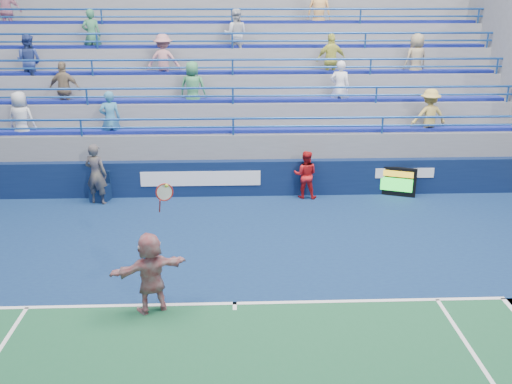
{
  "coord_description": "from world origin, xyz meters",
  "views": [
    {
      "loc": [
        0.04,
        -10.01,
        5.9
      ],
      "look_at": [
        0.52,
        2.5,
        1.5
      ],
      "focal_mm": 40.0,
      "sensor_mm": 36.0,
      "label": 1
    }
  ],
  "objects_px": {
    "judge_chair": "(100,192)",
    "ball_girl": "(305,175)",
    "tennis_player": "(151,273)",
    "line_judge": "(96,174)",
    "serve_speed_board": "(394,181)"
  },
  "relations": [
    {
      "from": "line_judge",
      "to": "ball_girl",
      "type": "distance_m",
      "value": 6.15
    },
    {
      "from": "judge_chair",
      "to": "ball_girl",
      "type": "bearing_deg",
      "value": 0.16
    },
    {
      "from": "serve_speed_board",
      "to": "ball_girl",
      "type": "distance_m",
      "value": 2.76
    },
    {
      "from": "line_judge",
      "to": "serve_speed_board",
      "type": "bearing_deg",
      "value": -159.78
    },
    {
      "from": "line_judge",
      "to": "judge_chair",
      "type": "bearing_deg",
      "value": -75.54
    },
    {
      "from": "judge_chair",
      "to": "line_judge",
      "type": "distance_m",
      "value": 0.67
    },
    {
      "from": "line_judge",
      "to": "ball_girl",
      "type": "height_order",
      "value": "line_judge"
    },
    {
      "from": "judge_chair",
      "to": "ball_girl",
      "type": "xyz_separation_m",
      "value": [
        6.13,
        0.02,
        0.45
      ]
    },
    {
      "from": "ball_girl",
      "to": "serve_speed_board",
      "type": "bearing_deg",
      "value": -167.35
    },
    {
      "from": "serve_speed_board",
      "to": "line_judge",
      "type": "bearing_deg",
      "value": -177.67
    },
    {
      "from": "line_judge",
      "to": "tennis_player",
      "type": "bearing_deg",
      "value": 129.39
    },
    {
      "from": "serve_speed_board",
      "to": "ball_girl",
      "type": "height_order",
      "value": "ball_girl"
    },
    {
      "from": "serve_speed_board",
      "to": "line_judge",
      "type": "relative_size",
      "value": 0.7
    },
    {
      "from": "tennis_player",
      "to": "line_judge",
      "type": "height_order",
      "value": "tennis_player"
    },
    {
      "from": "serve_speed_board",
      "to": "tennis_player",
      "type": "height_order",
      "value": "tennis_player"
    }
  ]
}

